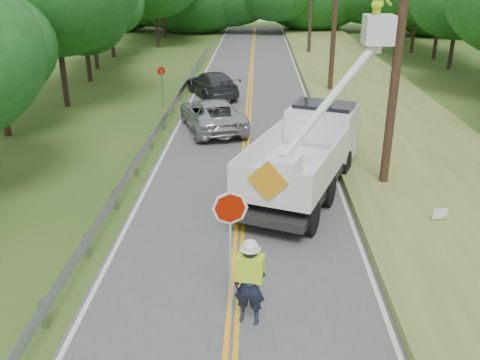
{
  "coord_description": "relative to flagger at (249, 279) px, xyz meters",
  "views": [
    {
      "loc": [
        0.49,
        -8.11,
        7.34
      ],
      "look_at": [
        0.0,
        6.0,
        1.5
      ],
      "focal_mm": 38.66,
      "sensor_mm": 36.0,
      "label": 1
    }
  ],
  "objects": [
    {
      "name": "suv_silver",
      "position": [
        -2.05,
        14.67,
        -0.35
      ],
      "size": [
        3.99,
        5.88,
        1.49
      ],
      "primitive_type": "imported",
      "rotation": [
        0.0,
        0.0,
        3.45
      ],
      "color": "#B1B2B8",
      "rests_on": "road"
    },
    {
      "name": "yard_sign",
      "position": [
        5.63,
        4.59,
        -0.63
      ],
      "size": [
        0.46,
        0.12,
        0.68
      ],
      "color": "white",
      "rests_on": "ground"
    },
    {
      "name": "flagger",
      "position": [
        0.0,
        0.0,
        0.0
      ],
      "size": [
        1.19,
        0.6,
        3.09
      ],
      "color": "#191E33",
      "rests_on": "road"
    },
    {
      "name": "tall_grass_verge",
      "position": [
        6.74,
        12.64,
        -0.97
      ],
      "size": [
        7.0,
        96.0,
        0.3
      ],
      "primitive_type": "cube",
      "color": "#566D2F",
      "rests_on": "ground"
    },
    {
      "name": "utility_poles",
      "position": [
        4.64,
        15.66,
        4.15
      ],
      "size": [
        1.6,
        43.3,
        10.0
      ],
      "color": "black",
      "rests_on": "ground"
    },
    {
      "name": "stop_sign_permanent",
      "position": [
        -5.21,
        18.93,
        0.36
      ],
      "size": [
        0.43,
        0.26,
        2.27
      ],
      "color": "gray",
      "rests_on": "ground"
    },
    {
      "name": "bucket_truck",
      "position": [
        2.16,
        8.01,
        0.49
      ],
      "size": [
        5.11,
        7.73,
        7.13
      ],
      "color": "black",
      "rests_on": "road"
    },
    {
      "name": "road",
      "position": [
        -0.36,
        12.64,
        -1.11
      ],
      "size": [
        7.2,
        96.0,
        0.03
      ],
      "color": "#4B4B4E",
      "rests_on": "ground"
    },
    {
      "name": "suv_darkgrey",
      "position": [
        -2.62,
        21.67,
        -0.36
      ],
      "size": [
        3.91,
        5.47,
        1.47
      ],
      "primitive_type": "imported",
      "rotation": [
        0.0,
        0.0,
        3.55
      ],
      "color": "#35373D",
      "rests_on": "road"
    },
    {
      "name": "guardrail",
      "position": [
        -4.38,
        13.55,
        -0.57
      ],
      "size": [
        0.18,
        48.0,
        0.77
      ],
      "color": "gray",
      "rests_on": "ground"
    }
  ]
}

